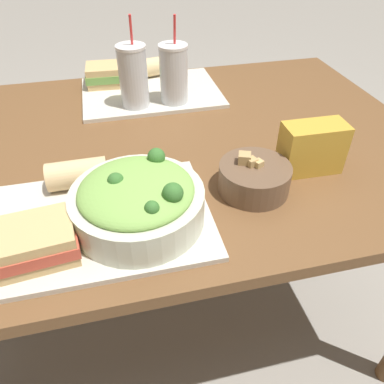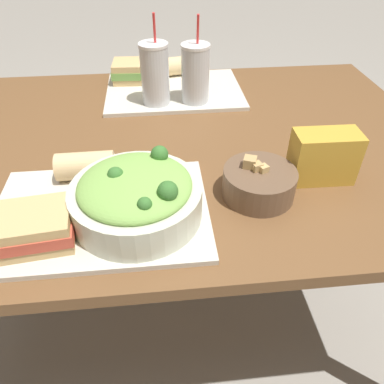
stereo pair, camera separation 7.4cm
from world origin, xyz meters
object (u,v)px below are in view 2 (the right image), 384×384
Objects in this scene: baguette_near at (87,166)px; drink_cup_red at (195,75)px; salad_bowl at (136,196)px; sandwich_far at (138,71)px; chip_bag at (324,157)px; soup_bowl at (259,182)px; sandwich_near at (30,228)px; drink_cup_dark at (155,76)px; baguette_far at (171,66)px.

drink_cup_red is (0.28, 0.37, 0.05)m from baguette_near.
drink_cup_red is (0.17, 0.51, 0.03)m from salad_bowl.
sandwich_far is 1.22× the size of chip_bag.
salad_bowl is 0.26m from soup_bowl.
sandwich_far is at bearing -11.89° from baguette_near.
sandwich_near is 0.21m from baguette_near.
chip_bag reaches higher than baguette_near.
drink_cup_dark reaches higher than salad_bowl.
baguette_near is at bearing 148.57° from baguette_far.
baguette_far is at bearing 74.43° from drink_cup_dark.
drink_cup_dark reaches higher than sandwich_near.
sandwich_near is 1.31× the size of baguette_near.
drink_cup_dark reaches higher than sandwich_far.
drink_cup_dark reaches higher than baguette_far.
baguette_near is 0.47m from drink_cup_red.
baguette_near is at bearing 176.52° from chip_bag.
drink_cup_dark is (-0.06, -0.21, 0.05)m from baguette_far.
sandwich_far is 1.40× the size of baguette_far.
sandwich_far is at bearing 134.30° from drink_cup_red.
sandwich_far is 0.72m from chip_bag.
soup_bowl is at bearing -65.78° from drink_cup_dark.
baguette_far is (0.11, 0.03, -0.00)m from sandwich_far.
salad_bowl is 1.65× the size of soup_bowl.
sandwich_far is (0.11, 0.54, 0.00)m from baguette_near.
drink_cup_red reaches higher than sandwich_far.
sandwich_far is at bearing 69.29° from sandwich_near.
drink_cup_dark is (-0.20, 0.45, 0.06)m from soup_bowl.
sandwich_near is (-0.19, -0.05, -0.02)m from salad_bowl.
salad_bowl is 0.18m from baguette_near.
soup_bowl is at bearing -178.01° from baguette_far.
drink_cup_red is at bearing 0.00° from drink_cup_dark.
sandwich_far is at bearing 112.34° from soup_bowl.
soup_bowl is at bearing -103.89° from baguette_near.
sandwich_far is (0.19, 0.74, 0.00)m from sandwich_near.
sandwich_far is at bearing 90.30° from salad_bowl.
drink_cup_red is at bearing 71.40° from salad_bowl.
sandwich_far is at bearing 96.18° from baguette_far.
baguette_near is 0.52m from chip_bag.
salad_bowl reaches higher than baguette_near.
sandwich_far is (-0.26, 0.63, 0.01)m from soup_bowl.
sandwich_near is at bearing -166.98° from soup_bowl.
sandwich_near is 0.76m from sandwich_far.
soup_bowl is 0.62× the size of drink_cup_red.
sandwich_near is at bearing -164.98° from chip_bag.
chip_bag is (0.60, 0.15, 0.01)m from sandwich_near.
baguette_near is 0.72× the size of sandwich_far.
chip_bag is (0.36, -0.41, -0.04)m from drink_cup_dark.
chip_bag reaches higher than sandwich_far.
salad_bowl is 1.00× the size of drink_cup_dark.
sandwich_near is 0.83m from baguette_far.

